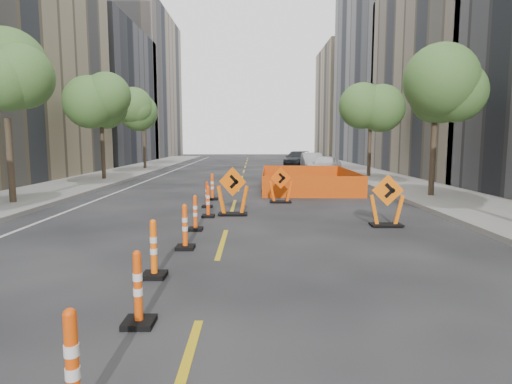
{
  "coord_description": "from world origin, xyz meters",
  "views": [
    {
      "loc": [
        0.76,
        -6.17,
        2.5
      ],
      "look_at": [
        0.83,
        5.32,
        1.1
      ],
      "focal_mm": 30.0,
      "sensor_mm": 36.0,
      "label": 1
    }
  ],
  "objects_px": {
    "parked_car_near": "(326,165)",
    "parked_car_far": "(297,159)",
    "chevron_sign_right": "(387,201)",
    "channelizer_7": "(207,194)",
    "channelizer_8": "(212,187)",
    "chevron_sign_center": "(281,185)",
    "channelizer_6": "(208,202)",
    "chevron_sign_left": "(233,191)",
    "channelizer_1": "(72,368)",
    "channelizer_5": "(195,213)",
    "channelizer_2": "(138,288)",
    "parked_car_mid": "(312,162)",
    "channelizer_4": "(185,227)",
    "channelizer_3": "(154,249)"
  },
  "relations": [
    {
      "from": "parked_car_near",
      "to": "parked_car_far",
      "type": "height_order",
      "value": "parked_car_near"
    },
    {
      "from": "chevron_sign_right",
      "to": "channelizer_7",
      "type": "bearing_deg",
      "value": 149.76
    },
    {
      "from": "channelizer_8",
      "to": "channelizer_7",
      "type": "bearing_deg",
      "value": -90.13
    },
    {
      "from": "chevron_sign_center",
      "to": "parked_car_near",
      "type": "distance_m",
      "value": 13.72
    },
    {
      "from": "channelizer_7",
      "to": "channelizer_8",
      "type": "xyz_separation_m",
      "value": [
        0.0,
        2.04,
        0.07
      ]
    },
    {
      "from": "channelizer_6",
      "to": "parked_car_near",
      "type": "distance_m",
      "value": 17.62
    },
    {
      "from": "chevron_sign_right",
      "to": "chevron_sign_left",
      "type": "bearing_deg",
      "value": 159.64
    },
    {
      "from": "channelizer_6",
      "to": "chevron_sign_right",
      "type": "xyz_separation_m",
      "value": [
        5.35,
        -1.5,
        0.24
      ]
    },
    {
      "from": "channelizer_1",
      "to": "channelizer_6",
      "type": "xyz_separation_m",
      "value": [
        0.1,
        10.22,
        -0.02
      ]
    },
    {
      "from": "channelizer_1",
      "to": "channelizer_8",
      "type": "distance_m",
      "value": 14.31
    },
    {
      "from": "channelizer_5",
      "to": "parked_car_near",
      "type": "height_order",
      "value": "parked_car_near"
    },
    {
      "from": "channelizer_2",
      "to": "parked_car_far",
      "type": "bearing_deg",
      "value": 80.76
    },
    {
      "from": "channelizer_2",
      "to": "channelizer_8",
      "type": "bearing_deg",
      "value": 90.77
    },
    {
      "from": "channelizer_8",
      "to": "parked_car_far",
      "type": "distance_m",
      "value": 23.48
    },
    {
      "from": "channelizer_7",
      "to": "parked_car_mid",
      "type": "bearing_deg",
      "value": 71.24
    },
    {
      "from": "channelizer_1",
      "to": "parked_car_far",
      "type": "xyz_separation_m",
      "value": [
        5.72,
        37.05,
        0.18
      ]
    },
    {
      "from": "chevron_sign_left",
      "to": "chevron_sign_center",
      "type": "bearing_deg",
      "value": 80.11
    },
    {
      "from": "chevron_sign_center",
      "to": "channelizer_8",
      "type": "bearing_deg",
      "value": 145.73
    },
    {
      "from": "parked_car_near",
      "to": "parked_car_mid",
      "type": "xyz_separation_m",
      "value": [
        -0.33,
        4.95,
        0.01
      ]
    },
    {
      "from": "channelizer_2",
      "to": "chevron_sign_left",
      "type": "xyz_separation_m",
      "value": [
        0.87,
        8.56,
        0.28
      ]
    },
    {
      "from": "channelizer_7",
      "to": "channelizer_8",
      "type": "bearing_deg",
      "value": 89.87
    },
    {
      "from": "channelizer_7",
      "to": "channelizer_8",
      "type": "distance_m",
      "value": 2.05
    },
    {
      "from": "channelizer_4",
      "to": "chevron_sign_center",
      "type": "bearing_deg",
      "value": 69.99
    },
    {
      "from": "chevron_sign_left",
      "to": "parked_car_mid",
      "type": "bearing_deg",
      "value": 97.42
    },
    {
      "from": "channelizer_4",
      "to": "chevron_sign_right",
      "type": "height_order",
      "value": "chevron_sign_right"
    },
    {
      "from": "parked_car_far",
      "to": "channelizer_8",
      "type": "bearing_deg",
      "value": -91.29
    },
    {
      "from": "chevron_sign_center",
      "to": "parked_car_near",
      "type": "xyz_separation_m",
      "value": [
        4.05,
        13.11,
        0.01
      ]
    },
    {
      "from": "channelizer_8",
      "to": "parked_car_near",
      "type": "bearing_deg",
      "value": 60.75
    },
    {
      "from": "chevron_sign_center",
      "to": "parked_car_far",
      "type": "relative_size",
      "value": 0.29
    },
    {
      "from": "channelizer_6",
      "to": "parked_car_mid",
      "type": "xyz_separation_m",
      "value": [
        6.28,
        21.28,
        0.22
      ]
    },
    {
      "from": "chevron_sign_center",
      "to": "parked_car_mid",
      "type": "distance_m",
      "value": 18.44
    },
    {
      "from": "chevron_sign_center",
      "to": "parked_car_near",
      "type": "relative_size",
      "value": 0.34
    },
    {
      "from": "channelizer_1",
      "to": "channelizer_4",
      "type": "bearing_deg",
      "value": 89.97
    },
    {
      "from": "channelizer_6",
      "to": "parked_car_near",
      "type": "bearing_deg",
      "value": 67.97
    },
    {
      "from": "channelizer_6",
      "to": "chevron_sign_center",
      "type": "distance_m",
      "value": 4.12
    },
    {
      "from": "channelizer_1",
      "to": "chevron_sign_left",
      "type": "distance_m",
      "value": 10.64
    },
    {
      "from": "channelizer_3",
      "to": "channelizer_7",
      "type": "xyz_separation_m",
      "value": [
        0.09,
        8.18,
        -0.05
      ]
    },
    {
      "from": "chevron_sign_center",
      "to": "parked_car_far",
      "type": "height_order",
      "value": "parked_car_far"
    },
    {
      "from": "chevron_sign_center",
      "to": "parked_car_far",
      "type": "bearing_deg",
      "value": 65.46
    },
    {
      "from": "channelizer_8",
      "to": "parked_car_mid",
      "type": "relative_size",
      "value": 0.25
    },
    {
      "from": "channelizer_8",
      "to": "chevron_sign_center",
      "type": "height_order",
      "value": "chevron_sign_center"
    },
    {
      "from": "channelizer_1",
      "to": "parked_car_mid",
      "type": "height_order",
      "value": "parked_car_mid"
    },
    {
      "from": "channelizer_6",
      "to": "chevron_sign_center",
      "type": "bearing_deg",
      "value": 51.52
    },
    {
      "from": "parked_car_mid",
      "to": "parked_car_far",
      "type": "relative_size",
      "value": 0.89
    },
    {
      "from": "channelizer_3",
      "to": "parked_car_far",
      "type": "bearing_deg",
      "value": 79.75
    },
    {
      "from": "channelizer_2",
      "to": "channelizer_8",
      "type": "height_order",
      "value": "channelizer_8"
    },
    {
      "from": "channelizer_4",
      "to": "parked_car_far",
      "type": "bearing_deg",
      "value": 79.53
    },
    {
      "from": "chevron_sign_right",
      "to": "channelizer_6",
      "type": "bearing_deg",
      "value": 166.4
    },
    {
      "from": "chevron_sign_center",
      "to": "channelizer_6",
      "type": "bearing_deg",
      "value": -145.66
    },
    {
      "from": "channelizer_1",
      "to": "channelizer_5",
      "type": "distance_m",
      "value": 8.18
    }
  ]
}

